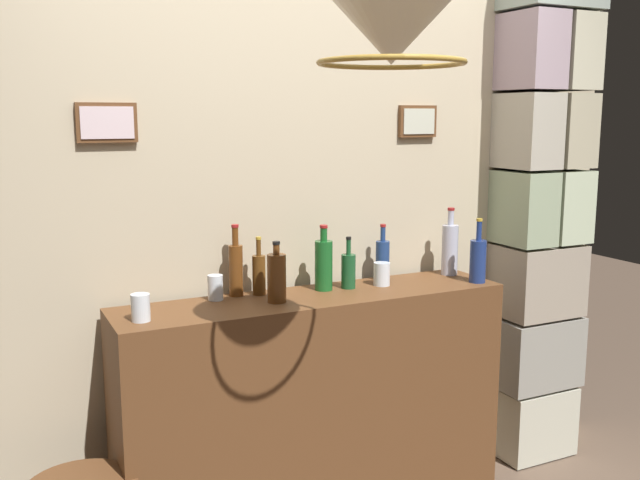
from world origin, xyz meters
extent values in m
cube|color=#BCAD8E|center=(0.00, 1.10, 1.37)|extent=(3.61, 0.08, 2.74)
cube|color=brown|center=(-0.79, 1.05, 1.77)|extent=(0.23, 0.03, 0.15)
cube|color=beige|center=(-0.79, 1.03, 1.77)|extent=(0.20, 0.01, 0.12)
cube|color=brown|center=(0.65, 1.05, 1.77)|extent=(0.20, 0.03, 0.15)
cube|color=beige|center=(0.65, 1.03, 1.77)|extent=(0.17, 0.01, 0.12)
cube|color=beige|center=(1.32, 0.94, 0.19)|extent=(0.41, 0.36, 0.37)
cube|color=gray|center=(1.32, 0.94, 0.57)|extent=(0.45, 0.36, 0.37)
cube|color=gray|center=(1.32, 0.94, 0.96)|extent=(0.42, 0.36, 0.37)
cube|color=#94A482|center=(1.21, 0.94, 1.34)|extent=(0.20, 0.36, 0.37)
cube|color=#B7C6A4|center=(1.44, 0.94, 1.34)|extent=(0.22, 0.36, 0.37)
cube|color=#AEA796|center=(1.21, 0.94, 1.72)|extent=(0.21, 0.36, 0.37)
cube|color=#AEA688|center=(1.44, 0.94, 1.72)|extent=(0.20, 0.36, 0.37)
cube|color=#A58F9A|center=(1.21, 0.94, 2.11)|extent=(0.21, 0.36, 0.37)
cube|color=beige|center=(1.44, 0.94, 2.11)|extent=(0.20, 0.36, 0.37)
cube|color=brown|center=(0.00, 0.83, 0.52)|extent=(1.72, 0.39, 1.04)
cylinder|color=#194B26|center=(0.19, 0.89, 1.11)|extent=(0.06, 0.06, 0.15)
cylinder|color=#194B26|center=(0.19, 0.89, 1.23)|extent=(0.02, 0.02, 0.07)
cylinder|color=black|center=(0.19, 0.89, 1.27)|extent=(0.02, 0.02, 0.01)
cylinder|color=#B4B6CA|center=(0.77, 0.92, 1.16)|extent=(0.08, 0.08, 0.24)
cylinder|color=#B4B6CA|center=(0.77, 0.92, 1.32)|extent=(0.03, 0.03, 0.07)
cylinder|color=maroon|center=(0.77, 0.92, 1.36)|extent=(0.03, 0.03, 0.01)
cylinder|color=navy|center=(0.78, 0.72, 1.14)|extent=(0.07, 0.07, 0.20)
cylinder|color=navy|center=(0.78, 0.72, 1.28)|extent=(0.02, 0.02, 0.09)
cylinder|color=#B7932D|center=(0.78, 0.72, 1.33)|extent=(0.03, 0.03, 0.01)
cylinder|color=#613413|center=(-0.30, 0.97, 1.15)|extent=(0.06, 0.06, 0.22)
cylinder|color=#613413|center=(-0.30, 0.97, 1.30)|extent=(0.03, 0.03, 0.08)
cylinder|color=maroon|center=(-0.30, 0.97, 1.34)|extent=(0.03, 0.03, 0.01)
cylinder|color=#185822|center=(0.08, 0.90, 1.15)|extent=(0.08, 0.08, 0.22)
cylinder|color=#185822|center=(0.08, 0.90, 1.29)|extent=(0.03, 0.03, 0.06)
cylinder|color=maroon|center=(0.08, 0.90, 1.32)|extent=(0.04, 0.04, 0.01)
cylinder|color=#5A3214|center=(-0.19, 0.80, 1.14)|extent=(0.08, 0.08, 0.20)
cylinder|color=#5A3214|center=(-0.19, 0.80, 1.26)|extent=(0.03, 0.03, 0.04)
cylinder|color=black|center=(-0.19, 0.80, 1.29)|extent=(0.03, 0.03, 0.01)
cylinder|color=#573413|center=(-0.21, 0.95, 1.12)|extent=(0.06, 0.06, 0.17)
cylinder|color=#573413|center=(-0.21, 0.95, 1.24)|extent=(0.02, 0.02, 0.07)
cylinder|color=#B7932D|center=(-0.21, 0.95, 1.28)|extent=(0.02, 0.02, 0.01)
cylinder|color=navy|center=(0.42, 0.96, 1.13)|extent=(0.06, 0.06, 0.18)
cylinder|color=navy|center=(0.42, 0.96, 1.26)|extent=(0.02, 0.02, 0.07)
cylinder|color=maroon|center=(0.42, 0.96, 1.30)|extent=(0.03, 0.03, 0.01)
cylinder|color=silver|center=(0.35, 0.87, 1.09)|extent=(0.07, 0.07, 0.10)
cylinder|color=silver|center=(-0.40, 0.95, 1.09)|extent=(0.06, 0.06, 0.11)
cylinder|color=silver|center=(-0.75, 0.77, 1.09)|extent=(0.07, 0.07, 0.10)
cone|color=#EFE5C6|center=(-0.17, -0.04, 2.06)|extent=(0.43, 0.43, 0.22)
torus|color=#AD8433|center=(-0.17, -0.04, 1.95)|extent=(0.43, 0.43, 0.02)
camera|label=1|loc=(-1.28, -1.85, 1.80)|focal=40.03mm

